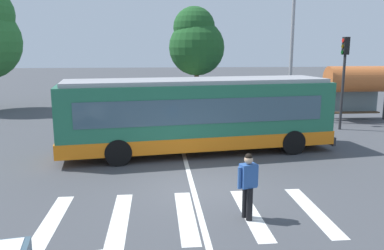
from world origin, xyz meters
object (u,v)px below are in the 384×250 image
city_transit_bus (198,115)px  parked_car_charcoal (152,97)px  background_tree_right (196,42)px  traffic_light_far_corner (344,68)px  parked_car_blue (225,96)px  bus_stop_shelter (358,80)px  twin_arm_street_lamp (293,21)px  pedestrian_crossing_street (248,182)px  parked_car_champagne (189,97)px

city_transit_bus → parked_car_charcoal: (-2.02, 12.81, -0.82)m
background_tree_right → traffic_light_far_corner: bearing=-59.9°
parked_car_blue → bus_stop_shelter: 9.53m
parked_car_blue → twin_arm_street_lamp: bearing=-66.5°
parked_car_charcoal → city_transit_bus: bearing=-81.1°
parked_car_blue → city_transit_bus: bearing=-104.9°
bus_stop_shelter → twin_arm_street_lamp: twin_arm_street_lamp is taller
parked_car_blue → background_tree_right: background_tree_right is taller
pedestrian_crossing_street → traffic_light_far_corner: 13.15m
traffic_light_far_corner → parked_car_charcoal: bearing=138.8°
parked_car_charcoal → traffic_light_far_corner: bearing=-41.2°
city_transit_bus → traffic_light_far_corner: traffic_light_far_corner is taller
city_transit_bus → pedestrian_crossing_street: (0.56, -6.56, -0.62)m
parked_car_champagne → traffic_light_far_corner: (7.39, -8.59, 2.48)m
parked_car_champagne → parked_car_blue: same height
pedestrian_crossing_street → bus_stop_shelter: bus_stop_shelter is taller
bus_stop_shelter → twin_arm_street_lamp: size_ratio=0.40×
parked_car_blue → parked_car_charcoal: bearing=-178.1°
parked_car_champagne → parked_car_blue: bearing=9.2°
parked_car_charcoal → bus_stop_shelter: (12.39, -6.16, 1.65)m
parked_car_blue → traffic_light_far_corner: bearing=-62.7°
parked_car_charcoal → pedestrian_crossing_street: bearing=-82.4°
traffic_light_far_corner → twin_arm_street_lamp: bearing=125.2°
traffic_light_far_corner → twin_arm_street_lamp: (-1.91, 2.71, 2.56)m
parked_car_blue → bus_stop_shelter: bus_stop_shelter is taller
parked_car_blue → traffic_light_far_corner: traffic_light_far_corner is taller
city_transit_bus → parked_car_blue: 13.47m
pedestrian_crossing_street → parked_car_champagne: bearing=89.5°
twin_arm_street_lamp → background_tree_right: 9.91m
pedestrian_crossing_street → parked_car_champagne: size_ratio=0.38×
traffic_light_far_corner → bus_stop_shelter: traffic_light_far_corner is taller
parked_car_charcoal → twin_arm_street_lamp: 11.44m
pedestrian_crossing_street → parked_car_blue: pedestrian_crossing_street is taller
parked_car_charcoal → parked_car_blue: size_ratio=0.99×
parked_car_champagne → bus_stop_shelter: size_ratio=1.21×
parked_car_champagne → pedestrian_crossing_street: bearing=-90.5°
parked_car_champagne → twin_arm_street_lamp: twin_arm_street_lamp is taller
parked_car_charcoal → bus_stop_shelter: size_ratio=1.19×
parked_car_blue → parked_car_champagne: bearing=-170.8°
parked_car_blue → traffic_light_far_corner: 10.47m
traffic_light_far_corner → bus_stop_shelter: bearing=50.0°
background_tree_right → pedestrian_crossing_street: bearing=-92.5°
bus_stop_shelter → background_tree_right: bearing=135.6°
parked_car_champagne → traffic_light_far_corner: traffic_light_far_corner is taller
parked_car_charcoal → background_tree_right: (3.52, 2.52, 4.03)m
parked_car_charcoal → parked_car_blue: bearing=1.9°
city_transit_bus → traffic_light_far_corner: size_ratio=2.36×
parked_car_charcoal → parked_car_champagne: size_ratio=0.99×
parked_car_charcoal → parked_car_blue: (5.46, 0.18, 0.00)m
pedestrian_crossing_street → background_tree_right: bearing=87.5°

